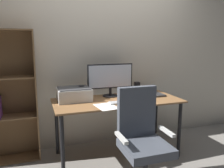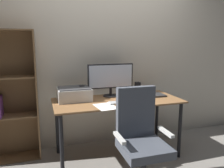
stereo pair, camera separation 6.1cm
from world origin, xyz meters
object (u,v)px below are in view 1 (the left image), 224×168
object	(u,v)px
monitor	(110,78)
coffee_mug	(123,96)
keyboard	(122,102)
bookshelf	(7,99)
desk	(117,106)
speaker_left	(82,92)
laptop	(152,95)
printer	(74,94)
speaker_right	(137,88)
mouse	(138,100)
office_chair	(142,144)

from	to	relation	value
monitor	coffee_mug	size ratio (longest dim) A/B	6.11
keyboard	bookshelf	xyz separation A→B (m)	(-1.28, 0.51, 0.03)
desk	bookshelf	distance (m)	1.34
monitor	speaker_left	distance (m)	0.42
coffee_mug	laptop	xyz separation A→B (m)	(0.45, 0.08, -0.04)
keyboard	printer	world-z (taller)	printer
desk	bookshelf	size ratio (longest dim) A/B	0.99
speaker_right	printer	distance (m)	0.88
desk	speaker_right	xyz separation A→B (m)	(0.36, 0.20, 0.17)
bookshelf	desk	bearing A→B (deg)	-14.97
monitor	bookshelf	size ratio (longest dim) A/B	0.38
laptop	printer	bearing A→B (deg)	176.44
monitor	mouse	size ratio (longest dim) A/B	6.38
monitor	laptop	bearing A→B (deg)	-16.34
speaker_left	printer	size ratio (longest dim) A/B	0.42
mouse	office_chair	size ratio (longest dim) A/B	0.10
bookshelf	mouse	bearing A→B (deg)	-19.16
monitor	bookshelf	bearing A→B (deg)	173.88
printer	bookshelf	distance (m)	0.80
keyboard	speaker_left	bearing A→B (deg)	140.09
office_chair	speaker_right	bearing A→B (deg)	68.74
monitor	printer	bearing A→B (deg)	-173.31
monitor	printer	world-z (taller)	monitor
mouse	bookshelf	xyz separation A→B (m)	(-1.49, 0.52, 0.02)
office_chair	bookshelf	xyz separation A→B (m)	(-1.29, 1.04, 0.32)
mouse	coffee_mug	world-z (taller)	coffee_mug
monitor	speaker_left	world-z (taller)	monitor
coffee_mug	printer	world-z (taller)	printer
mouse	laptop	bearing A→B (deg)	34.17
bookshelf	speaker_right	bearing A→B (deg)	-4.97
speaker_left	speaker_right	bearing A→B (deg)	0.00
mouse	laptop	xyz separation A→B (m)	(0.31, 0.23, -0.01)
coffee_mug	office_chair	world-z (taller)	office_chair
speaker_right	office_chair	size ratio (longest dim) A/B	0.17
mouse	speaker_right	xyz separation A→B (m)	(0.16, 0.38, 0.07)
monitor	speaker_right	size ratio (longest dim) A/B	3.60
mouse	speaker_right	size ratio (longest dim) A/B	0.56
speaker_left	office_chair	size ratio (longest dim) A/B	0.17
desk	speaker_left	xyz separation A→B (m)	(-0.41, 0.20, 0.17)
laptop	speaker_left	xyz separation A→B (m)	(-0.92, 0.15, 0.07)
speaker_left	bookshelf	size ratio (longest dim) A/B	0.11
office_chair	bookshelf	world-z (taller)	bookshelf
coffee_mug	speaker_left	xyz separation A→B (m)	(-0.47, 0.23, 0.04)
monitor	speaker_right	bearing A→B (deg)	-1.17
laptop	coffee_mug	bearing A→B (deg)	-168.09
speaker_left	printer	xyz separation A→B (m)	(-0.11, -0.05, -0.00)
mouse	desk	bearing A→B (deg)	137.07
laptop	bookshelf	xyz separation A→B (m)	(-1.80, 0.29, 0.03)
coffee_mug	laptop	bearing A→B (deg)	10.00
coffee_mug	keyboard	bearing A→B (deg)	-116.99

